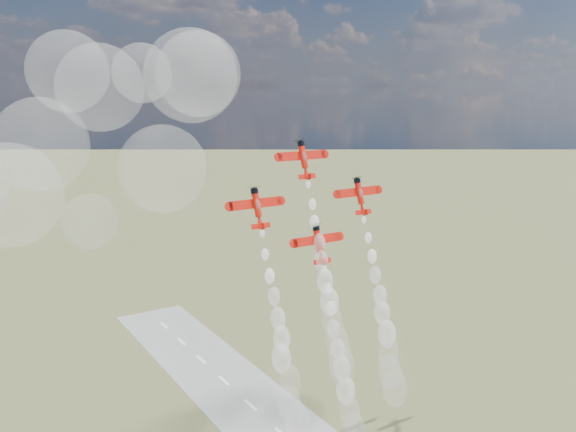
{
  "coord_description": "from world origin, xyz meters",
  "views": [
    {
      "loc": [
        -85.47,
        -111.65,
        102.81
      ],
      "look_at": [
        -17.21,
        -1.23,
        74.98
      ],
      "focal_mm": 38.0,
      "sensor_mm": 36.0,
      "label": 1
    }
  ],
  "objects_px": {
    "plane_left": "(257,207)",
    "plane_slot": "(319,243)",
    "plane_lead": "(304,159)",
    "plane_right": "(360,195)"
  },
  "relations": [
    {
      "from": "plane_lead",
      "to": "plane_right",
      "type": "xyz_separation_m",
      "value": [
        13.69,
        -3.17,
        -9.04
      ]
    },
    {
      "from": "plane_left",
      "to": "plane_slot",
      "type": "bearing_deg",
      "value": -13.03
    },
    {
      "from": "plane_right",
      "to": "plane_left",
      "type": "bearing_deg",
      "value": 180.0
    },
    {
      "from": "plane_left",
      "to": "plane_slot",
      "type": "distance_m",
      "value": 16.71
    },
    {
      "from": "plane_lead",
      "to": "plane_slot",
      "type": "distance_m",
      "value": 19.16
    },
    {
      "from": "plane_left",
      "to": "plane_right",
      "type": "bearing_deg",
      "value": 0.0
    },
    {
      "from": "plane_lead",
      "to": "plane_right",
      "type": "relative_size",
      "value": 1.0
    },
    {
      "from": "plane_lead",
      "to": "plane_left",
      "type": "relative_size",
      "value": 1.0
    },
    {
      "from": "plane_lead",
      "to": "plane_left",
      "type": "height_order",
      "value": "plane_lead"
    },
    {
      "from": "plane_right",
      "to": "plane_slot",
      "type": "xyz_separation_m",
      "value": [
        -13.69,
        -3.17,
        -9.04
      ]
    }
  ]
}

